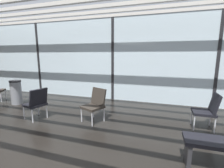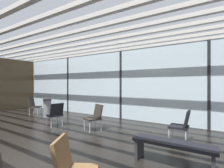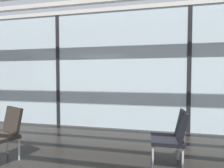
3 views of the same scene
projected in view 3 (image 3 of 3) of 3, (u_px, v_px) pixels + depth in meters
glass_curtain_wall at (59, 71)px, 5.10m from camera, size 14.00×0.08×3.11m
window_mullion_1 at (59, 71)px, 5.10m from camera, size 0.10×0.12×3.11m
window_mullion_2 at (189, 70)px, 4.38m from camera, size 0.10×0.12×3.11m
parked_airplane at (80, 62)px, 10.42m from camera, size 12.29×4.47×4.47m
lounge_chair_1 at (173, 134)px, 2.78m from camera, size 0.53×0.48×0.87m
lounge_chair_7 at (5, 130)px, 2.98m from camera, size 0.65×0.67×0.87m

